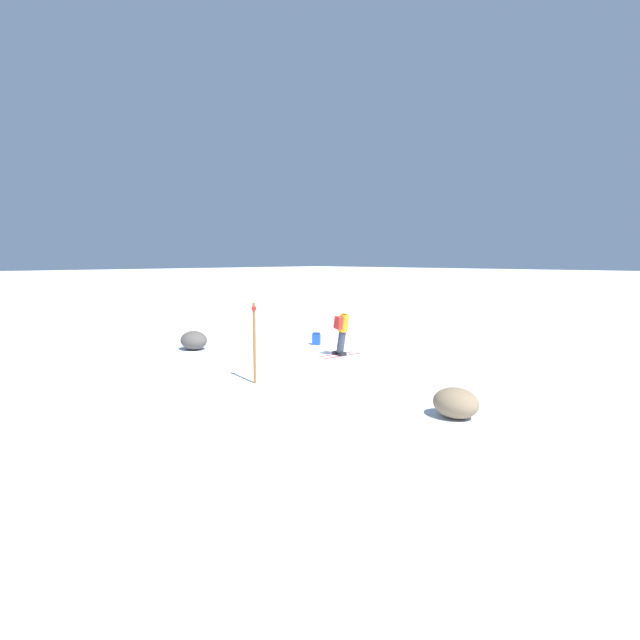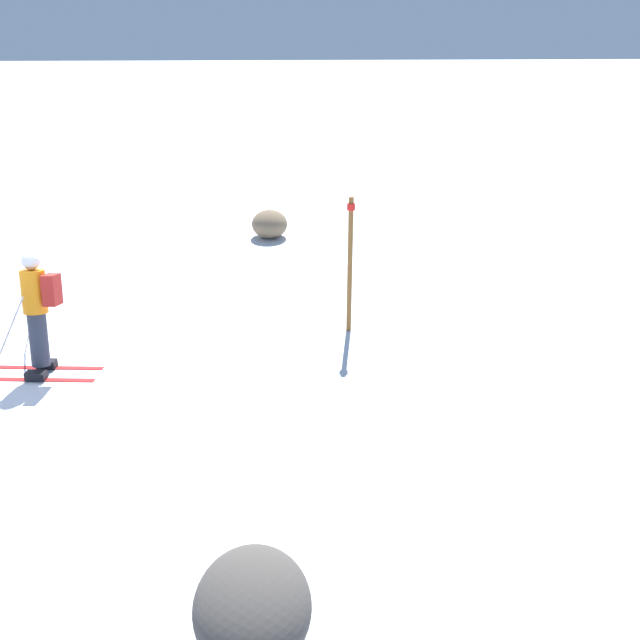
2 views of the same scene
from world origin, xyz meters
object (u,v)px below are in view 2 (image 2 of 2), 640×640
at_px(skier, 37,307).
at_px(trail_marker, 350,261).
at_px(exposed_boulder_0, 252,606).
at_px(exposed_boulder_1, 270,224).

xyz_separation_m(skier, trail_marker, (-0.87, 4.63, 0.24)).
bearing_deg(skier, exposed_boulder_0, 38.78).
xyz_separation_m(exposed_boulder_0, trail_marker, (-5.80, 1.59, 0.87)).
xyz_separation_m(skier, exposed_boulder_1, (-6.44, 3.45, -0.66)).
distance_m(exposed_boulder_0, trail_marker, 6.08).
bearing_deg(skier, exposed_boulder_1, 158.96).
relative_size(skier, exposed_boulder_1, 1.75).
bearing_deg(trail_marker, exposed_boulder_0, -15.36).
height_order(skier, trail_marker, trail_marker).
bearing_deg(exposed_boulder_0, skier, -148.34).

